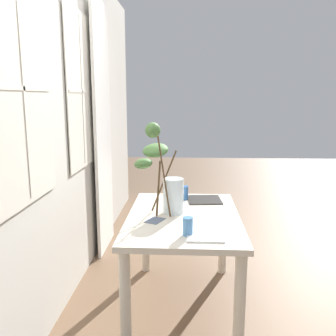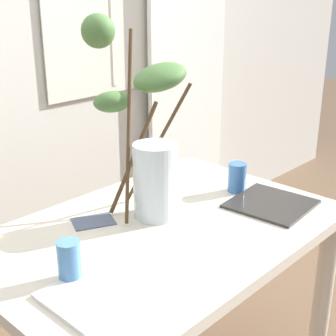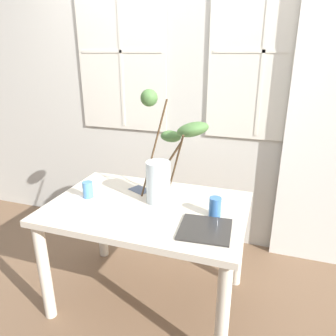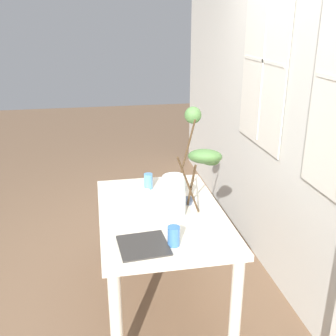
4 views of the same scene
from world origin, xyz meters
name	(u,v)px [view 2 (image 2 of 4)]	position (x,y,z in m)	size (l,w,h in m)	color
curtain_sheer_side	(189,24)	(1.10, 0.84, 1.29)	(0.63, 0.03, 2.58)	white
dining_table	(162,257)	(0.00, 0.00, 0.61)	(1.23, 0.82, 0.73)	beige
vase_with_branches	(147,136)	(0.08, 0.15, 1.00)	(0.52, 0.38, 0.70)	silver
drinking_glass_blue_left	(69,261)	(-0.40, -0.03, 0.78)	(0.07, 0.07, 0.12)	#4C84BC
drinking_glass_blue_right	(238,178)	(0.43, 0.00, 0.78)	(0.07, 0.07, 0.12)	#386BAD
plate_square_left	(93,295)	(-0.41, -0.14, 0.73)	(0.23, 0.23, 0.01)	white
plate_square_right	(271,204)	(0.41, -0.17, 0.73)	(0.28, 0.28, 0.01)	#2D2B28
napkin_folded	(93,221)	(-0.13, 0.20, 0.73)	(0.14, 0.10, 0.00)	#4C566B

